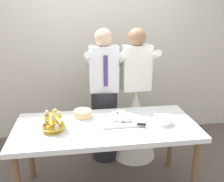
# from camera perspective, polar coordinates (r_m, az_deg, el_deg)

# --- Properties ---
(rear_wall) EXTENTS (5.20, 0.10, 2.90)m
(rear_wall) POSITION_cam_1_polar(r_m,az_deg,el_deg) (3.62, -4.12, 11.85)
(rear_wall) COLOR beige
(rear_wall) RESTS_ON ground_plane
(dessert_table) EXTENTS (1.80, 0.80, 0.78)m
(dessert_table) POSITION_cam_1_polar(r_m,az_deg,el_deg) (2.52, -1.32, -9.28)
(dessert_table) COLOR silver
(dessert_table) RESTS_ON ground_plane
(cupcake_stand) EXTENTS (0.23, 0.23, 0.21)m
(cupcake_stand) POSITION_cam_1_polar(r_m,az_deg,el_deg) (2.40, -13.38, -6.97)
(cupcake_stand) COLOR gold
(cupcake_stand) RESTS_ON dessert_table
(main_cake_tray) EXTENTS (0.43, 0.34, 0.12)m
(main_cake_tray) POSITION_cam_1_polar(r_m,az_deg,el_deg) (2.53, 2.12, -6.20)
(main_cake_tray) COLOR silver
(main_cake_tray) RESTS_ON dessert_table
(plate_stack) EXTENTS (0.18, 0.18, 0.08)m
(plate_stack) POSITION_cam_1_polar(r_m,az_deg,el_deg) (2.53, 11.59, -6.63)
(plate_stack) COLOR white
(plate_stack) RESTS_ON dessert_table
(round_cake) EXTENTS (0.24, 0.24, 0.08)m
(round_cake) POSITION_cam_1_polar(r_m,az_deg,el_deg) (2.63, -6.77, -5.31)
(round_cake) COLOR white
(round_cake) RESTS_ON dessert_table
(person_groom) EXTENTS (0.49, 0.52, 1.66)m
(person_groom) POSITION_cam_1_polar(r_m,az_deg,el_deg) (3.07, -1.79, -2.98)
(person_groom) COLOR #232328
(person_groom) RESTS_ON ground_plane
(person_bride) EXTENTS (0.56, 0.56, 1.66)m
(person_bride) POSITION_cam_1_polar(r_m,az_deg,el_deg) (3.19, 5.22, -5.36)
(person_bride) COLOR white
(person_bride) RESTS_ON ground_plane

